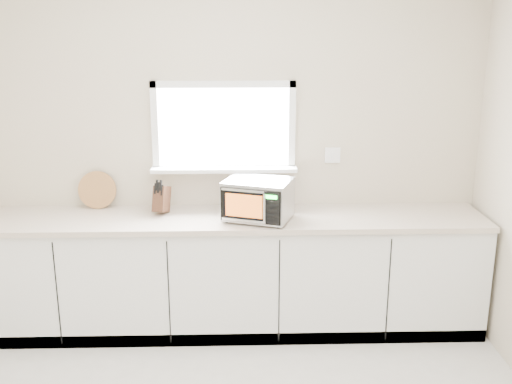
{
  "coord_description": "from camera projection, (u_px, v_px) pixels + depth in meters",
  "views": [
    {
      "loc": [
        0.11,
        -2.58,
        2.31
      ],
      "look_at": [
        0.24,
        1.55,
        1.15
      ],
      "focal_mm": 42.0,
      "sensor_mm": 36.0,
      "label": 1
    }
  ],
  "objects": [
    {
      "name": "countertop",
      "position": [
        224.0,
        219.0,
        4.49
      ],
      "size": [
        3.92,
        0.64,
        0.04
      ],
      "primitive_type": "cube",
      "color": "beige",
      "rests_on": "cabinets"
    },
    {
      "name": "knife_block",
      "position": [
        161.0,
        199.0,
        4.53
      ],
      "size": [
        0.14,
        0.21,
        0.27
      ],
      "rotation": [
        0.0,
        0.0,
        -0.29
      ],
      "color": "#4E2D1C",
      "rests_on": "countertop"
    },
    {
      "name": "cabinets",
      "position": [
        225.0,
        275.0,
        4.62
      ],
      "size": [
        3.92,
        0.6,
        0.88
      ],
      "primitive_type": "cube",
      "color": "silver",
      "rests_on": "ground"
    },
    {
      "name": "cutting_board",
      "position": [
        97.0,
        190.0,
        4.66
      ],
      "size": [
        0.29,
        0.07,
        0.29
      ],
      "primitive_type": "cylinder",
      "rotation": [
        1.4,
        0.0,
        0.0
      ],
      "color": "#AF7A43",
      "rests_on": "countertop"
    },
    {
      "name": "coffee_grinder",
      "position": [
        264.0,
        201.0,
        4.54
      ],
      "size": [
        0.13,
        0.13,
        0.19
      ],
      "rotation": [
        0.0,
        0.0,
        0.23
      ],
      "color": "#B7BABF",
      "rests_on": "countertop"
    },
    {
      "name": "microwave",
      "position": [
        258.0,
        199.0,
        4.37
      ],
      "size": [
        0.56,
        0.5,
        0.3
      ],
      "rotation": [
        0.0,
        0.0,
        -0.34
      ],
      "color": "black",
      "rests_on": "countertop"
    },
    {
      "name": "back_wall",
      "position": [
        224.0,
        150.0,
        4.66
      ],
      "size": [
        4.0,
        0.17,
        2.7
      ],
      "color": "beige",
      "rests_on": "ground"
    }
  ]
}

